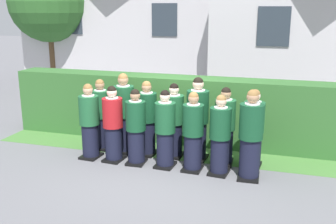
{
  "coord_description": "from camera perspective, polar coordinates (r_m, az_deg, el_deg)",
  "views": [
    {
      "loc": [
        2.23,
        -7.11,
        3.09
      ],
      "look_at": [
        0.0,
        0.28,
        1.05
      ],
      "focal_mm": 42.87,
      "sensor_mm": 36.0,
      "label": 1
    }
  ],
  "objects": [
    {
      "name": "ground_plane",
      "position": [
        8.07,
        -0.59,
        -7.73
      ],
      "size": [
        60.0,
        60.0,
        0.0
      ],
      "primitive_type": "plane",
      "color": "slate"
    },
    {
      "name": "student_front_row_0",
      "position": [
        8.45,
        -11.09,
        -1.55
      ],
      "size": [
        0.41,
        0.51,
        1.58
      ],
      "color": "black",
      "rests_on": "ground"
    },
    {
      "name": "student_in_red_blazer",
      "position": [
        8.21,
        -7.83,
        -1.94
      ],
      "size": [
        0.41,
        0.51,
        1.57
      ],
      "color": "black",
      "rests_on": "ground"
    },
    {
      "name": "student_front_row_2",
      "position": [
        8.01,
        -4.59,
        -2.39
      ],
      "size": [
        0.4,
        0.45,
        1.54
      ],
      "color": "black",
      "rests_on": "ground"
    },
    {
      "name": "student_front_row_3",
      "position": [
        7.82,
        -0.41,
        -2.7
      ],
      "size": [
        0.4,
        0.5,
        1.55
      ],
      "color": "black",
      "rests_on": "ground"
    },
    {
      "name": "student_front_row_4",
      "position": [
        7.67,
        3.56,
        -3.09
      ],
      "size": [
        0.4,
        0.5,
        1.56
      ],
      "color": "black",
      "rests_on": "ground"
    },
    {
      "name": "student_front_row_5",
      "position": [
        7.55,
        7.4,
        -3.54
      ],
      "size": [
        0.4,
        0.47,
        1.54
      ],
      "color": "black",
      "rests_on": "ground"
    },
    {
      "name": "student_front_row_6",
      "position": [
        7.42,
        11.66,
        -3.5
      ],
      "size": [
        0.44,
        0.53,
        1.68
      ],
      "color": "black",
      "rests_on": "ground"
    },
    {
      "name": "student_rear_row_0",
      "position": [
        8.96,
        -9.48,
        -0.57
      ],
      "size": [
        0.41,
        0.51,
        1.57
      ],
      "color": "black",
      "rests_on": "ground"
    },
    {
      "name": "student_rear_row_1",
      "position": [
        8.68,
        -6.27,
        -0.42
      ],
      "size": [
        0.45,
        0.54,
        1.73
      ],
      "color": "black",
      "rests_on": "ground"
    },
    {
      "name": "student_rear_row_2",
      "position": [
        8.49,
        -3.01,
        -1.15
      ],
      "size": [
        0.42,
        0.52,
        1.6
      ],
      "color": "black",
      "rests_on": "ground"
    },
    {
      "name": "student_rear_row_3",
      "position": [
        8.35,
        0.85,
        -1.48
      ],
      "size": [
        0.41,
        0.5,
        1.58
      ],
      "color": "black",
      "rests_on": "ground"
    },
    {
      "name": "student_rear_row_4",
      "position": [
        8.2,
        4.21,
        -1.28
      ],
      "size": [
        0.45,
        0.56,
        1.73
      ],
      "color": "black",
      "rests_on": "ground"
    },
    {
      "name": "student_rear_row_5",
      "position": [
        8.05,
        8.07,
        -2.27
      ],
      "size": [
        0.41,
        0.5,
        1.58
      ],
      "color": "black",
      "rests_on": "ground"
    },
    {
      "name": "student_rear_row_6",
      "position": [
        7.99,
        12.02,
        -2.61
      ],
      "size": [
        0.41,
        0.47,
        1.57
      ],
      "color": "black",
      "rests_on": "ground"
    },
    {
      "name": "hedge",
      "position": [
        9.32,
        2.38,
        0.33
      ],
      "size": [
        8.41,
        0.7,
        1.53
      ],
      "color": "#33662D",
      "rests_on": "ground"
    },
    {
      "name": "school_building_main",
      "position": [
        13.99,
        21.79,
        14.04
      ],
      "size": [
        7.19,
        4.4,
        6.13
      ],
      "color": "silver",
      "rests_on": "ground"
    },
    {
      "name": "oak_tree_left",
      "position": [
        15.99,
        -16.59,
        14.76
      ],
      "size": [
        2.97,
        2.97,
        4.74
      ],
      "color": "brown",
      "rests_on": "ground"
    },
    {
      "name": "lawn_strip",
      "position": [
        8.81,
        1.02,
        -5.72
      ],
      "size": [
        8.41,
        0.9,
        0.01
      ],
      "primitive_type": "cube",
      "color": "#477A38",
      "rests_on": "ground"
    }
  ]
}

